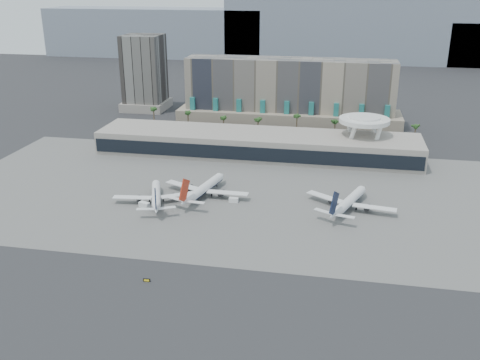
% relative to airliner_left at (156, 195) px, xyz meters
% --- Properties ---
extents(ground, '(900.00, 900.00, 0.00)m').
position_rel_airliner_left_xyz_m(ground, '(31.26, -37.52, -3.27)').
color(ground, '#232326').
rests_on(ground, ground).
extents(apron_pad, '(260.00, 130.00, 0.06)m').
position_rel_airliner_left_xyz_m(apron_pad, '(31.26, 17.48, -3.24)').
color(apron_pad, '#5B5B59').
rests_on(apron_pad, ground).
extents(mountain_ridge, '(680.00, 60.00, 70.00)m').
position_rel_airliner_left_xyz_m(mountain_ridge, '(59.14, 432.48, 26.62)').
color(mountain_ridge, gray).
rests_on(mountain_ridge, ground).
extents(hotel, '(140.00, 30.00, 42.00)m').
position_rel_airliner_left_xyz_m(hotel, '(41.26, 136.90, 13.54)').
color(hotel, gray).
rests_on(hotel, ground).
extents(office_tower, '(30.00, 30.00, 52.00)m').
position_rel_airliner_left_xyz_m(office_tower, '(-63.74, 162.48, 19.67)').
color(office_tower, black).
rests_on(office_tower, ground).
extents(terminal, '(170.00, 32.50, 14.50)m').
position_rel_airliner_left_xyz_m(terminal, '(31.26, 72.32, 3.25)').
color(terminal, '#A9A095').
rests_on(terminal, ground).
extents(saucer_structure, '(26.00, 26.00, 21.89)m').
position_rel_airliner_left_xyz_m(saucer_structure, '(86.26, 78.48, 15.19)').
color(saucer_structure, white).
rests_on(saucer_structure, ground).
extents(palm_row, '(157.80, 2.80, 13.10)m').
position_rel_airliner_left_xyz_m(palm_row, '(38.26, 107.48, 7.23)').
color(palm_row, brown).
rests_on(palm_row, ground).
extents(airliner_left, '(34.88, 36.06, 12.95)m').
position_rel_airliner_left_xyz_m(airliner_left, '(0.00, 0.00, 0.00)').
color(airliner_left, white).
rests_on(airliner_left, ground).
extents(airliner_centre, '(38.89, 40.41, 14.15)m').
position_rel_airliner_left_xyz_m(airliner_centre, '(17.99, 10.95, 0.30)').
color(airliner_centre, white).
rests_on(airliner_centre, ground).
extents(airliner_right, '(36.79, 37.98, 13.75)m').
position_rel_airliner_left_xyz_m(airliner_right, '(79.60, 8.23, 0.20)').
color(airliner_right, white).
rests_on(airliner_right, ground).
extents(service_vehicle_a, '(5.05, 3.75, 2.23)m').
position_rel_airliner_left_xyz_m(service_vehicle_a, '(-3.26, -5.66, -2.15)').
color(service_vehicle_a, white).
rests_on(service_vehicle_a, ground).
extents(service_vehicle_b, '(3.89, 2.26, 1.99)m').
position_rel_airliner_left_xyz_m(service_vehicle_b, '(31.90, 6.70, -2.27)').
color(service_vehicle_b, white).
rests_on(service_vehicle_b, ground).
extents(taxiway_sign, '(2.27, 0.50, 1.03)m').
position_rel_airliner_left_xyz_m(taxiway_sign, '(17.70, -60.33, -2.76)').
color(taxiway_sign, black).
rests_on(taxiway_sign, ground).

